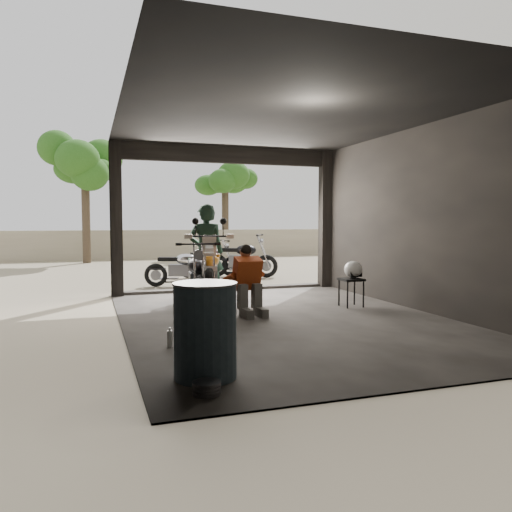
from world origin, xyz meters
TOP-DOWN VIEW (x-y plane):
  - ground at (0.00, 0.00)m, footprint 80.00×80.00m
  - garage at (0.00, 0.55)m, footprint 7.00×7.13m
  - boundary_wall at (0.00, 14.00)m, footprint 18.00×0.30m
  - tree_left at (-3.00, 12.50)m, footprint 2.20×2.20m
  - tree_right at (2.80, 14.00)m, footprint 2.20×2.20m
  - main_bike at (-0.73, 1.98)m, footprint 1.30×2.16m
  - left_bike at (-1.04, 1.81)m, footprint 0.94×1.84m
  - outside_bike_a at (-0.84, 4.50)m, footprint 1.68×1.14m
  - outside_bike_b at (0.29, 6.33)m, footprint 1.58×0.75m
  - outside_bike_c at (1.13, 6.04)m, footprint 1.91×1.52m
  - rider at (-0.72, 2.38)m, footprint 0.77×0.58m
  - mechanic at (-0.43, 0.47)m, footprint 0.62×0.81m
  - stool at (1.57, 0.67)m, footprint 0.38×0.38m
  - helmet at (1.63, 0.72)m, footprint 0.37×0.39m
  - oil_drum at (-1.85, -2.53)m, footprint 0.80×0.80m
  - sign_post at (3.64, 2.53)m, footprint 0.81×0.08m

SIDE VIEW (x-z plane):
  - ground at x=0.00m, z-range 0.00..0.00m
  - stool at x=1.57m, z-range 0.19..0.72m
  - oil_drum at x=-1.85m, z-range 0.00..0.96m
  - outside_bike_b at x=0.29m, z-range 0.00..1.04m
  - outside_bike_a at x=-0.84m, z-range 0.00..1.05m
  - mechanic at x=-0.43m, z-range 0.00..1.14m
  - left_bike at x=-1.04m, z-range 0.00..1.19m
  - boundary_wall at x=0.00m, z-range 0.00..1.20m
  - outside_bike_c at x=1.13m, z-range 0.00..1.21m
  - main_bike at x=-0.73m, z-range 0.00..1.35m
  - helmet at x=1.63m, z-range 0.53..0.84m
  - rider at x=-0.72m, z-range 0.00..1.90m
  - garage at x=0.00m, z-range -0.32..2.88m
  - sign_post at x=3.64m, z-range 0.43..2.88m
  - tree_right at x=2.80m, z-range 1.06..6.06m
  - tree_left at x=-3.00m, z-range 1.19..6.79m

